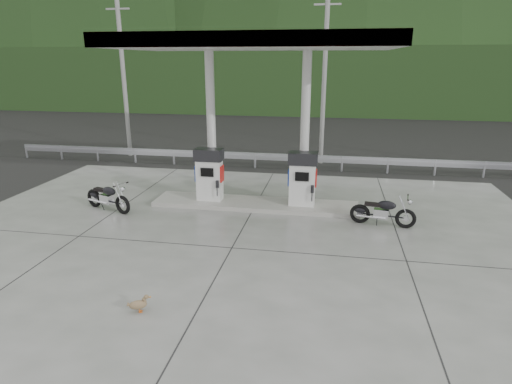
% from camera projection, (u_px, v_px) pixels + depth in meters
% --- Properties ---
extents(ground, '(160.00, 160.00, 0.00)m').
position_uv_depth(ground, '(240.00, 234.00, 12.42)').
color(ground, black).
rests_on(ground, ground).
extents(forecourt_apron, '(18.00, 14.00, 0.02)m').
position_uv_depth(forecourt_apron, '(240.00, 234.00, 12.41)').
color(forecourt_apron, slate).
rests_on(forecourt_apron, ground).
extents(pump_island, '(7.00, 1.40, 0.15)m').
position_uv_depth(pump_island, '(255.00, 204.00, 14.74)').
color(pump_island, '#99978F').
rests_on(pump_island, forecourt_apron).
extents(gas_pump_left, '(0.95, 0.55, 1.80)m').
position_uv_depth(gas_pump_left, '(209.00, 175.00, 14.72)').
color(gas_pump_left, silver).
rests_on(gas_pump_left, pump_island).
extents(gas_pump_right, '(0.95, 0.55, 1.80)m').
position_uv_depth(gas_pump_right, '(302.00, 179.00, 14.18)').
color(gas_pump_right, silver).
rests_on(gas_pump_right, pump_island).
extents(canopy_column_left, '(0.30, 0.30, 5.00)m').
position_uv_depth(canopy_column_left, '(211.00, 126.00, 14.62)').
color(canopy_column_left, silver).
rests_on(canopy_column_left, pump_island).
extents(canopy_column_right, '(0.30, 0.30, 5.00)m').
position_uv_depth(canopy_column_right, '(305.00, 129.00, 14.08)').
color(canopy_column_right, silver).
rests_on(canopy_column_right, pump_island).
extents(canopy_roof, '(8.50, 5.00, 0.40)m').
position_uv_depth(canopy_roof, '(255.00, 42.00, 13.18)').
color(canopy_roof, white).
rests_on(canopy_roof, canopy_column_left).
extents(guardrail, '(26.00, 0.16, 1.42)m').
position_uv_depth(guardrail, '(276.00, 154.00, 19.73)').
color(guardrail, '#A8A9B0').
rests_on(guardrail, ground).
extents(road, '(60.00, 7.00, 0.01)m').
position_uv_depth(road, '(285.00, 153.00, 23.23)').
color(road, black).
rests_on(road, ground).
extents(utility_pole_a, '(0.22, 0.22, 8.00)m').
position_uv_depth(utility_pole_a, '(124.00, 77.00, 21.51)').
color(utility_pole_a, gray).
rests_on(utility_pole_a, ground).
extents(utility_pole_b, '(0.22, 0.22, 8.00)m').
position_uv_depth(utility_pole_b, '(324.00, 79.00, 19.83)').
color(utility_pole_b, gray).
rests_on(utility_pole_b, ground).
extents(tree_band, '(80.00, 6.00, 6.00)m').
position_uv_depth(tree_band, '(308.00, 81.00, 39.74)').
color(tree_band, black).
rests_on(tree_band, ground).
extents(forested_hills, '(100.00, 40.00, 140.00)m').
position_uv_depth(forested_hills, '(319.00, 91.00, 68.83)').
color(forested_hills, black).
rests_on(forested_hills, ground).
extents(motorcycle_left, '(1.97, 1.23, 0.89)m').
position_uv_depth(motorcycle_left, '(108.00, 197.00, 14.23)').
color(motorcycle_left, black).
rests_on(motorcycle_left, forecourt_apron).
extents(motorcycle_right, '(1.88, 0.85, 0.86)m').
position_uv_depth(motorcycle_right, '(383.00, 212.00, 12.92)').
color(motorcycle_right, black).
rests_on(motorcycle_right, forecourt_apron).
extents(duck, '(0.44, 0.28, 0.31)m').
position_uv_depth(duck, '(138.00, 305.00, 8.52)').
color(duck, brown).
rests_on(duck, forecourt_apron).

